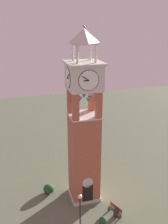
# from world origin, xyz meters

# --- Properties ---
(ground) EXTENTS (80.00, 80.00, 0.00)m
(ground) POSITION_xyz_m (0.00, 0.00, 0.00)
(ground) COLOR #5B664C
(clock_tower) EXTENTS (3.34, 3.34, 17.53)m
(clock_tower) POSITION_xyz_m (0.00, -0.00, 7.37)
(clock_tower) COLOR #AD5B42
(clock_tower) RESTS_ON ground
(park_bench) EXTENTS (1.02, 1.65, 0.95)m
(park_bench) POSITION_xyz_m (2.14, -3.56, 0.48)
(park_bench) COLOR brown
(park_bench) RESTS_ON ground
(lamp_post) EXTENTS (0.36, 0.36, 3.96)m
(lamp_post) POSITION_xyz_m (-1.72, -4.80, 2.74)
(lamp_post) COLOR black
(lamp_post) RESTS_ON ground
(trash_bin) EXTENTS (0.52, 0.52, 0.80)m
(trash_bin) POSITION_xyz_m (2.13, -3.86, 0.40)
(trash_bin) COLOR #2D2D33
(trash_bin) RESTS_ON ground
(shrub_near_entry) EXTENTS (1.20, 1.20, 0.97)m
(shrub_near_entry) POSITION_xyz_m (-3.56, 1.58, 0.48)
(shrub_near_entry) COLOR #234C28
(shrub_near_entry) RESTS_ON ground
(shrub_left_of_tower) EXTENTS (0.71, 0.71, 0.96)m
(shrub_left_of_tower) POSITION_xyz_m (0.49, -4.64, 0.48)
(shrub_left_of_tower) COLOR #234C28
(shrub_left_of_tower) RESTS_ON ground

